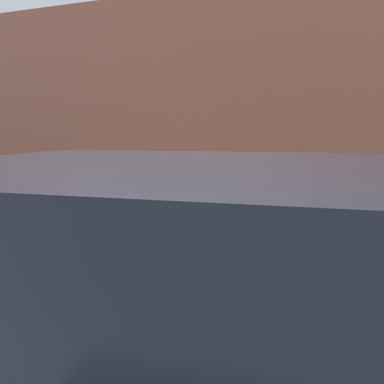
% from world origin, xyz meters
% --- Properties ---
extents(sidewalk, '(24.00, 2.80, 0.11)m').
position_xyz_m(sidewalk, '(0.00, 2.20, 0.05)').
color(sidewalk, '#BCB7AD').
rests_on(sidewalk, ground_plane).
extents(building_facade, '(24.00, 0.30, 4.69)m').
position_xyz_m(building_facade, '(0.00, 4.74, 2.34)').
color(building_facade, '#935642').
rests_on(building_facade, ground_plane).
extents(parking_meter, '(0.18, 0.12, 1.53)m').
position_xyz_m(parking_meter, '(0.18, 1.26, 1.21)').
color(parking_meter, slate).
rests_on(parking_meter, sidewalk).
extents(parked_car_beside_meter, '(5.06, 2.16, 1.75)m').
position_xyz_m(parked_car_beside_meter, '(1.13, -0.31, 0.90)').
color(parked_car_beside_meter, black).
rests_on(parked_car_beside_meter, ground_plane).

